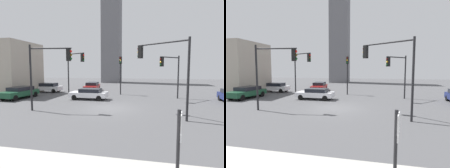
# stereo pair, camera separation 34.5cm
# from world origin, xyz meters

# --- Properties ---
(ground_plane) EXTENTS (98.27, 98.27, 0.00)m
(ground_plane) POSITION_xyz_m (0.00, 0.00, 0.00)
(ground_plane) COLOR #4C4C4F
(direction_sign) EXTENTS (0.18, 0.55, 2.30)m
(direction_sign) POSITION_xyz_m (4.13, -10.25, 1.53)
(direction_sign) COLOR black
(direction_sign) RESTS_ON ground_plane
(traffic_light_0) EXTENTS (0.35, 0.47, 5.26)m
(traffic_light_0) POSITION_xyz_m (-0.27, 8.60, 3.66)
(traffic_light_0) COLOR black
(traffic_light_0) RESTS_ON ground_plane
(traffic_light_1) EXTENTS (2.89, 1.76, 5.85)m
(traffic_light_1) POSITION_xyz_m (-5.68, 5.50, 4.08)
(traffic_light_1) COLOR black
(traffic_light_1) RESTS_ON ground_plane
(traffic_light_2) EXTENTS (3.68, 0.64, 5.61)m
(traffic_light_2) POSITION_xyz_m (-4.84, -1.91, 3.96)
(traffic_light_2) COLOR black
(traffic_light_2) RESTS_ON ground_plane
(traffic_light_3) EXTENTS (2.45, 2.51, 5.14)m
(traffic_light_3) POSITION_xyz_m (5.92, 5.66, 3.66)
(traffic_light_3) COLOR black
(traffic_light_3) RESTS_ON ground_plane
(traffic_light_4) EXTENTS (3.62, 2.56, 5.71)m
(traffic_light_4) POSITION_xyz_m (4.41, -1.74, 4.13)
(traffic_light_4) COLOR black
(traffic_light_4) RESTS_ON ground_plane
(car_0) EXTENTS (4.31, 1.86, 1.28)m
(car_0) POSITION_xyz_m (-3.33, 4.08, 0.69)
(car_0) COLOR silver
(car_0) RESTS_ON ground_plane
(car_2) EXTENTS (4.42, 1.88, 1.42)m
(car_2) POSITION_xyz_m (-11.69, 8.96, 0.75)
(car_2) COLOR silver
(car_2) RESTS_ON ground_plane
(car_3) EXTENTS (2.45, 4.80, 1.41)m
(car_3) POSITION_xyz_m (-11.83, 3.11, 0.76)
(car_3) COLOR #19472D
(car_3) RESTS_ON ground_plane
(car_4) EXTENTS (2.43, 4.73, 1.41)m
(car_4) POSITION_xyz_m (-5.35, 11.64, 0.76)
(car_4) COLOR maroon
(car_4) RESTS_ON ground_plane
(skyline_tower) EXTENTS (4.74, 4.74, 30.86)m
(skyline_tower) POSITION_xyz_m (-5.80, 30.41, 15.43)
(skyline_tower) COLOR slate
(skyline_tower) RESTS_ON ground_plane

